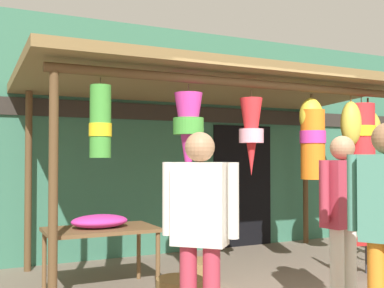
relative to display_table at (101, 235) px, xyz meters
name	(u,v)px	position (x,y,z in m)	size (l,w,h in m)	color
shop_facade	(183,141)	(1.79, 1.69, 1.12)	(10.20, 0.29, 3.48)	#387056
market_stall_canopy	(234,100)	(1.82, 0.16, 1.61)	(5.06, 2.34, 2.59)	brown
display_table	(101,235)	(0.00, 0.00, 0.00)	(1.21, 0.72, 0.69)	brown
flower_heap_on_table	(101,221)	(0.00, 0.00, 0.15)	(0.63, 0.44, 0.15)	#D13399
folding_chair	(355,236)	(2.96, -0.81, -0.12)	(0.50, 0.50, 0.84)	#AD1E1E
wicker_basket_by_table	(199,272)	(1.13, -0.18, -0.49)	(0.47, 0.47, 0.26)	olive
customer_foreground	(343,209)	(1.79, -1.83, 0.37)	(0.59, 0.28, 1.68)	silver
shopper_by_bananas	(200,223)	(0.20, -2.02, 0.37)	(0.45, 0.44, 1.67)	#B23347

